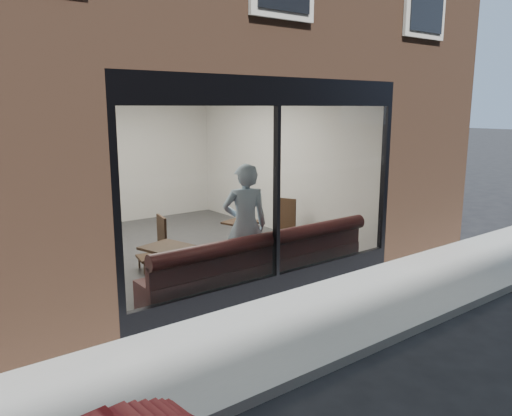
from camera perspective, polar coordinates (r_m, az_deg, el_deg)
ground at (r=6.40m, az=14.43°, el=-14.69°), size 120.00×120.00×0.00m
sidewalk_near at (r=7.00m, az=7.88°, el=-12.04°), size 40.00×2.00×0.01m
kerb_near at (r=6.35m, az=14.82°, el=-14.34°), size 40.00×0.10×0.12m
host_building_pier_right at (r=14.25m, az=-1.27°, el=6.70°), size 2.50×12.00×3.20m
host_building_backfill at (r=15.24m, az=-19.73°, el=6.35°), size 5.00×6.00×3.20m
cafe_floor at (r=10.04m, az=-8.52°, el=-4.64°), size 6.00×6.00×0.00m
cafe_ceiling at (r=9.66m, az=-9.09°, el=13.74°), size 6.00×6.00×0.00m
cafe_wall_back at (r=12.42m, az=-15.45°, el=5.59°), size 5.00×0.00×5.00m
cafe_wall_left at (r=8.82m, az=-23.15°, el=2.83°), size 0.00×6.00×6.00m
cafe_wall_right at (r=11.12m, az=2.58°, el=5.35°), size 0.00×6.00×6.00m
storefront_kick at (r=7.66m, az=2.29°, el=-8.65°), size 5.00×0.10×0.30m
storefront_header at (r=7.20m, az=2.48°, el=13.18°), size 5.00×0.10×0.40m
storefront_mullion at (r=7.30m, az=2.38°, el=1.73°), size 0.06×0.10×2.50m
storefront_glass at (r=7.28m, az=2.53°, el=1.69°), size 4.80×0.00×4.80m
banquette at (r=7.93m, az=0.44°, el=-7.35°), size 4.00×0.55×0.45m
person at (r=7.82m, az=-1.25°, el=-1.95°), size 0.84×0.72×1.94m
cafe_table_left at (r=7.54m, az=-10.21°, el=-4.44°), size 0.76×0.76×0.04m
cafe_table_right at (r=9.01m, az=-1.60°, el=-1.64°), size 0.69×0.69×0.04m
cafe_chair_left at (r=8.83m, az=-11.80°, el=-5.53°), size 0.54×0.54×0.04m
cafe_chair_right at (r=10.22m, az=2.91°, el=-2.96°), size 0.60×0.60×0.04m
wall_poster at (r=8.63m, az=-22.45°, el=1.85°), size 0.02×0.57×0.77m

